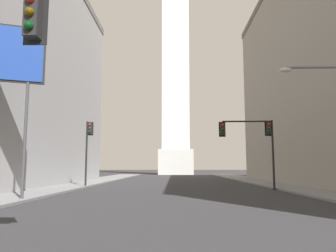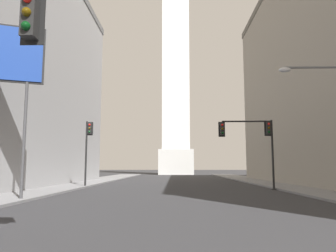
# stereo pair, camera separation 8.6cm
# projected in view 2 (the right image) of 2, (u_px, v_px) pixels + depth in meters

# --- Properties ---
(sidewalk_left) EXTENTS (5.00, 99.21, 0.15)m
(sidewalk_left) POSITION_uv_depth(u_px,v_px,m) (57.00, 187.00, 29.78)
(sidewalk_left) COLOR slate
(sidewalk_left) RESTS_ON ground_plane
(sidewalk_right) EXTENTS (5.00, 99.21, 0.15)m
(sidewalk_right) POSITION_uv_depth(u_px,v_px,m) (299.00, 188.00, 29.29)
(sidewalk_right) COLOR slate
(sidewalk_right) RESTS_ON ground_plane
(obelisk) EXTENTS (8.56, 8.56, 71.20)m
(obelisk) POSITION_uv_depth(u_px,v_px,m) (176.00, 44.00, 86.23)
(obelisk) COLOR silver
(obelisk) RESTS_ON ground_plane
(traffic_light_mid_left) EXTENTS (0.76, 0.52, 6.37)m
(traffic_light_mid_left) POSITION_uv_depth(u_px,v_px,m) (88.00, 144.00, 31.83)
(traffic_light_mid_left) COLOR black
(traffic_light_mid_left) RESTS_ON ground_plane
(traffic_light_mid_right) EXTENTS (4.78, 0.51, 5.97)m
(traffic_light_mid_right) POSITION_uv_depth(u_px,v_px,m) (254.00, 137.00, 28.26)
(traffic_light_mid_right) COLOR black
(traffic_light_mid_right) RESTS_ON ground_plane
(street_lamp) EXTENTS (3.39, 0.36, 7.29)m
(street_lamp) POSITION_uv_depth(u_px,v_px,m) (333.00, 115.00, 16.84)
(street_lamp) COLOR slate
(street_lamp) RESTS_ON ground_plane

